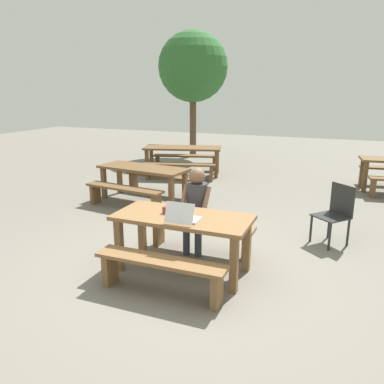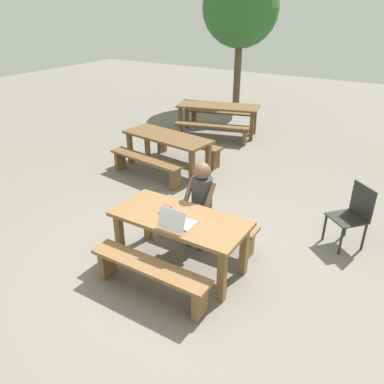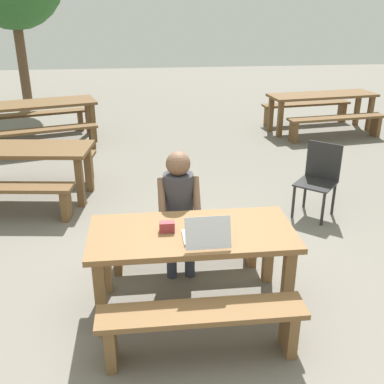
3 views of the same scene
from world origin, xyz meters
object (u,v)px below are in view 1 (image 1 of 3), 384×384
Objects in this scene: plastic_chair at (335,213)px; tree_left at (193,67)px; small_pouch at (168,210)px; picnic_table_front at (183,224)px; person_seated at (196,203)px; laptop at (183,217)px; picnic_table_distant at (143,172)px; picnic_table_mid at (183,151)px.

plastic_chair is 8.54m from tree_left.
plastic_chair is at bearing -52.76° from tree_left.
tree_left is (-2.95, 8.20, 2.19)m from small_pouch.
person_seated is at bearing 95.58° from picnic_table_front.
laptop is 0.39× the size of plastic_chair.
picnic_table_front is 1.90× the size of plastic_chair.
tree_left is at bearing 112.19° from person_seated.
laptop is at bearing -68.89° from tree_left.
picnic_table_mid is at bearing 102.44° from picnic_table_distant.
small_pouch is (-0.21, 0.01, 0.16)m from picnic_table_front.
laptop is at bearing -79.64° from person_seated.
small_pouch is 0.10× the size of person_seated.
laptop is 9.28m from tree_left.
person_seated reaches higher than picnic_table_front.
picnic_table_front is at bearing -84.42° from person_seated.
laptop is (0.09, -0.20, 0.18)m from picnic_table_front.
picnic_table_front is 2.48m from plastic_chair.
person_seated is at bearing -38.39° from picnic_table_distant.
picnic_table_front is 0.63m from person_seated.
person_seated is 2.83m from picnic_table_distant.
picnic_table_distant is 0.48× the size of tree_left.
small_pouch is 2.64m from plastic_chair.
picnic_table_mid is at bearing 179.79° from plastic_chair.
person_seated reaches higher than laptop.
tree_left reaches higher than plastic_chair.
plastic_chair is at bearing -56.86° from picnic_table_mid.
person_seated is (-0.06, 0.62, 0.10)m from picnic_table_front.
small_pouch is at bearing -104.00° from person_seated.
person_seated is 5.18m from picnic_table_mid.
picnic_table_distant is at bearing 124.92° from small_pouch.
picnic_table_front is 0.79× the size of picnic_table_mid.
tree_left reaches higher than picnic_table_front.
picnic_table_front reaches higher than picnic_table_distant.
person_seated is 0.30× the size of tree_left.
laptop reaches higher than picnic_table_mid.
plastic_chair reaches higher than picnic_table_front.
person_seated is at bearing -108.11° from plastic_chair.
laptop is 2.84× the size of small_pouch.
laptop is 0.18× the size of picnic_table_distant.
picnic_table_mid is at bearing -66.89° from laptop.
picnic_table_front is at bearing -66.20° from laptop.
tree_left reaches higher than laptop.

